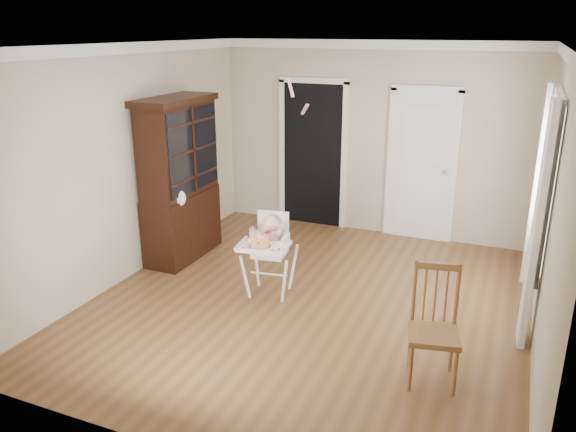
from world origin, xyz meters
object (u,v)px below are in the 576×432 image
at_px(sippy_cup, 252,234).
at_px(china_cabinet, 180,180).
at_px(high_chair, 269,245).
at_px(cake, 260,242).
at_px(dining_chair, 434,330).

bearing_deg(sippy_cup, china_cabinet, 153.30).
bearing_deg(high_chair, china_cabinet, 150.75).
height_order(high_chair, sippy_cup, high_chair).
distance_m(high_chair, china_cabinet, 1.67).
bearing_deg(cake, high_chair, 89.92).
height_order(cake, sippy_cup, sippy_cup).
distance_m(cake, china_cabinet, 1.74).
relative_size(china_cabinet, dining_chair, 2.04).
height_order(china_cabinet, dining_chair, china_cabinet).
relative_size(high_chair, sippy_cup, 5.38).
xyz_separation_m(high_chair, sippy_cup, (-0.15, -0.11, 0.15)).
relative_size(cake, sippy_cup, 1.42).
height_order(cake, dining_chair, dining_chair).
bearing_deg(china_cabinet, high_chair, -20.90).
bearing_deg(china_cabinet, sippy_cup, -26.70).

